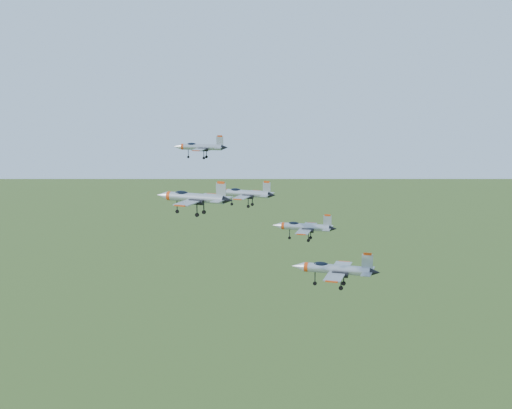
# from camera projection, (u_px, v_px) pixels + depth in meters

# --- Properties ---
(jet_lead) EXTENTS (10.56, 8.76, 2.82)m
(jet_lead) POSITION_uv_depth(u_px,v_px,m) (200.00, 147.00, 132.71)
(jet_lead) COLOR #9BA0A6
(jet_left_high) EXTENTS (10.94, 9.04, 2.92)m
(jet_left_high) POSITION_uv_depth(u_px,v_px,m) (245.00, 193.00, 120.84)
(jet_left_high) COLOR #9BA0A6
(jet_right_high) EXTENTS (12.18, 10.11, 3.25)m
(jet_right_high) POSITION_uv_depth(u_px,v_px,m) (193.00, 197.00, 101.80)
(jet_right_high) COLOR #9BA0A6
(jet_left_low) EXTENTS (11.12, 9.15, 2.98)m
(jet_left_low) POSITION_uv_depth(u_px,v_px,m) (303.00, 227.00, 120.13)
(jet_left_low) COLOR #9BA0A6
(jet_right_low) EXTENTS (13.50, 11.08, 3.62)m
(jet_right_low) POSITION_uv_depth(u_px,v_px,m) (334.00, 269.00, 107.10)
(jet_right_low) COLOR #9BA0A6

